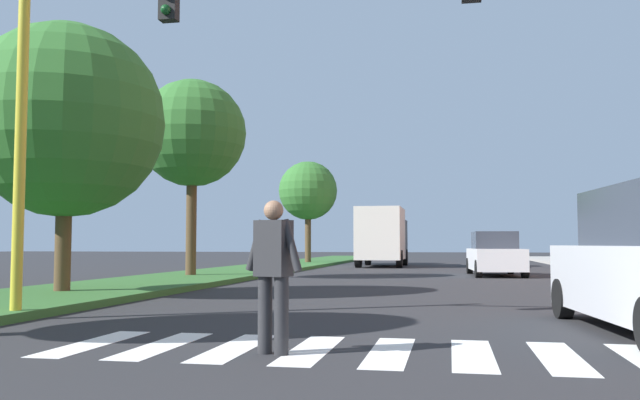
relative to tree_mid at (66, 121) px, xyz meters
name	(u,v)px	position (x,y,z in m)	size (l,w,h in m)	color
ground_plane	(435,271)	(7.99, 16.41, -4.05)	(140.00, 140.00, 0.00)	#262628
crosswalk	(390,352)	(7.99, -6.37, -4.04)	(7.65, 2.20, 0.01)	silver
median_strip	(252,270)	(0.17, 14.41, -3.97)	(3.94, 64.00, 0.15)	#2D5B28
tree_mid	(66,121)	(0.00, 0.00, 0.00)	(4.49, 4.49, 6.15)	#4C3823
tree_far	(192,134)	(-0.12, 8.05, 1.00)	(3.74, 3.74, 6.79)	#4C3823
tree_distant	(308,191)	(0.45, 24.92, 0.29)	(3.47, 3.47, 5.95)	#4C3823
sidewalk_right	(639,273)	(15.92, 14.41, -3.97)	(3.00, 64.00, 0.15)	#9E9991
traffic_light_gantry	(165,43)	(4.32, -4.28, 0.30)	(8.53, 0.30, 6.00)	gold
pedestrian_performer	(273,269)	(6.74, -6.76, -3.11)	(0.73, 0.36, 1.69)	#262628
sedan_midblock	(495,255)	(10.35, 12.67, -3.27)	(2.09, 4.40, 1.68)	silver
sedan_distant	(490,252)	(10.76, 23.49, -3.26)	(1.94, 4.61, 1.71)	#474C51
truck_box_delivery	(382,236)	(5.09, 22.31, -2.41)	(2.40, 6.20, 3.10)	black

